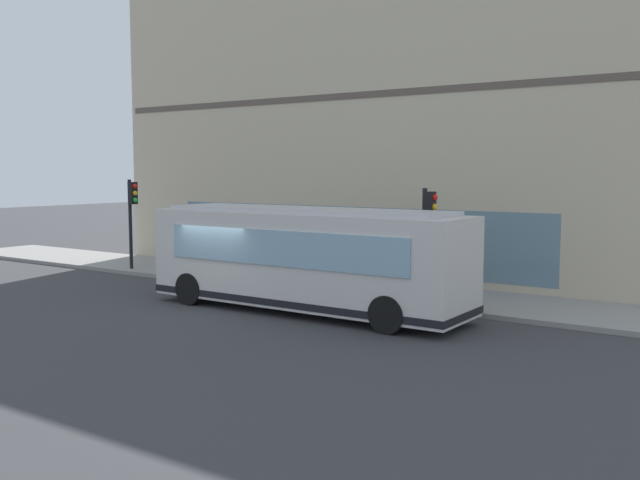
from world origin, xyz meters
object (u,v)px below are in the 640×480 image
object	(u,v)px
pedestrian_near_hydrant	(169,244)
pedestrian_by_light_pole	(329,258)
pedestrian_near_building_entrance	(440,266)
newspaper_vending_box	(370,272)
pedestrian_walking_along_curb	(378,264)
city_bus_nearside	(305,260)
traffic_light_near_corner	(428,224)
traffic_light_down_block	(132,207)
fire_hydrant	(353,271)

from	to	relation	value
pedestrian_near_hydrant	pedestrian_by_light_pole	xyz separation A→B (m)	(-0.55, -8.60, 0.05)
pedestrian_near_building_entrance	newspaper_vending_box	size ratio (longest dim) A/B	1.83
pedestrian_walking_along_curb	pedestrian_near_building_entrance	bearing A→B (deg)	-65.97
pedestrian_walking_along_curb	pedestrian_by_light_pole	world-z (taller)	pedestrian_by_light_pole
city_bus_nearside	pedestrian_walking_along_curb	size ratio (longest dim) A/B	6.10
traffic_light_near_corner	pedestrian_near_hydrant	xyz separation A→B (m)	(2.00, 13.12, -1.53)
city_bus_nearside	traffic_light_down_block	bearing A→B (deg)	76.08
newspaper_vending_box	pedestrian_near_building_entrance	bearing A→B (deg)	-99.92
traffic_light_down_block	pedestrian_near_hydrant	xyz separation A→B (m)	(1.75, -0.26, -1.65)
pedestrian_near_building_entrance	newspaper_vending_box	bearing A→B (deg)	80.08
pedestrian_near_hydrant	newspaper_vending_box	distance (m)	9.80
traffic_light_near_corner	pedestrian_near_hydrant	size ratio (longest dim) A/B	2.21
city_bus_nearside	pedestrian_by_light_pole	world-z (taller)	city_bus_nearside
pedestrian_near_hydrant	traffic_light_near_corner	bearing A→B (deg)	-98.67
traffic_light_down_block	pedestrian_near_hydrant	distance (m)	2.42
pedestrian_near_hydrant	traffic_light_down_block	bearing A→B (deg)	171.46
pedestrian_near_building_entrance	pedestrian_near_hydrant	bearing A→B (deg)	89.03
city_bus_nearside	pedestrian_near_building_entrance	size ratio (longest dim) A/B	6.09
pedestrian_near_hydrant	pedestrian_by_light_pole	distance (m)	8.62
traffic_light_near_corner	pedestrian_near_building_entrance	world-z (taller)	traffic_light_near_corner
pedestrian_near_hydrant	pedestrian_near_building_entrance	distance (m)	12.69
city_bus_nearside	pedestrian_near_building_entrance	bearing A→B (deg)	-29.91
pedestrian_by_light_pole	pedestrian_walking_along_curb	bearing A→B (deg)	-102.10
pedestrian_walking_along_curb	city_bus_nearside	bearing A→B (deg)	170.62
city_bus_nearside	traffic_light_down_block	xyz separation A→B (m)	(2.62, 10.56, 1.14)
traffic_light_near_corner	pedestrian_near_hydrant	world-z (taller)	traffic_light_near_corner
city_bus_nearside	pedestrian_walking_along_curb	xyz separation A→B (m)	(3.33, -0.55, -0.46)
city_bus_nearside	traffic_light_near_corner	distance (m)	3.82
traffic_light_down_block	newspaper_vending_box	distance (m)	10.46
traffic_light_down_block	fire_hydrant	xyz separation A→B (m)	(2.37, -9.13, -2.19)
pedestrian_walking_along_curb	newspaper_vending_box	world-z (taller)	pedestrian_walking_along_curb
city_bus_nearside	traffic_light_near_corner	size ratio (longest dim) A/B	2.88
city_bus_nearside	pedestrian_near_hydrant	size ratio (longest dim) A/B	6.35
fire_hydrant	traffic_light_down_block	bearing A→B (deg)	104.57
newspaper_vending_box	pedestrian_walking_along_curb	bearing A→B (deg)	-141.25
pedestrian_near_hydrant	newspaper_vending_box	xyz separation A→B (m)	(0.29, -9.78, -0.45)
pedestrian_near_hydrant	city_bus_nearside	bearing A→B (deg)	-112.99
traffic_light_near_corner	traffic_light_down_block	distance (m)	13.38
pedestrian_by_light_pole	newspaper_vending_box	bearing A→B (deg)	-54.48
pedestrian_walking_along_curb	pedestrian_near_building_entrance	size ratio (longest dim) A/B	1.00
traffic_light_down_block	pedestrian_near_building_entrance	bearing A→B (deg)	-83.24
pedestrian_by_light_pole	newspaper_vending_box	xyz separation A→B (m)	(0.85, -1.18, -0.50)
pedestrian_near_hydrant	pedestrian_by_light_pole	bearing A→B (deg)	-93.67
city_bus_nearside	pedestrian_by_light_pole	xyz separation A→B (m)	(3.82, 1.70, -0.45)
traffic_light_near_corner	pedestrian_near_building_entrance	distance (m)	2.36
traffic_light_down_block	pedestrian_by_light_pole	size ratio (longest dim) A/B	2.19
pedestrian_by_light_pole	fire_hydrant	bearing A→B (deg)	-12.80
city_bus_nearside	pedestrian_near_hydrant	distance (m)	11.20
fire_hydrant	newspaper_vending_box	bearing A→B (deg)	-109.68
traffic_light_near_corner	traffic_light_down_block	size ratio (longest dim) A/B	0.96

